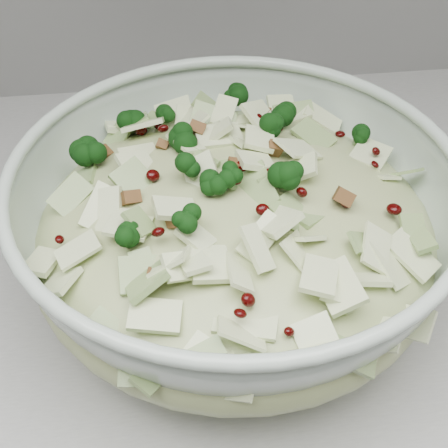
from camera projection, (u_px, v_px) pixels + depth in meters
mixing_bowl at (235, 233)px, 0.52m from camera, size 0.47×0.47×0.14m
salad at (235, 212)px, 0.50m from camera, size 0.46×0.46×0.14m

